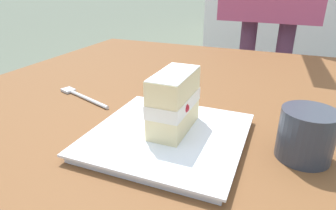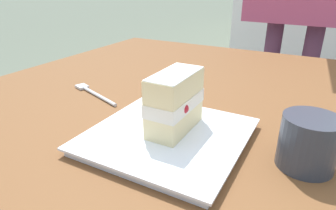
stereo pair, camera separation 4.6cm
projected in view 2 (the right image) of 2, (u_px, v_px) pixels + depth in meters
name	position (u px, v px, depth m)	size (l,w,h in m)	color
patio_table	(140.00, 155.00, 0.64)	(1.34, 0.94, 0.77)	brown
dessert_plate	(168.00, 136.00, 0.49)	(0.25, 0.25, 0.02)	white
cake_slice	(175.00, 102.00, 0.48)	(0.12, 0.07, 0.10)	beige
dessert_fork	(93.00, 93.00, 0.68)	(0.07, 0.17, 0.01)	silver
coffee_cup	(309.00, 142.00, 0.41)	(0.08, 0.08, 0.08)	#333842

